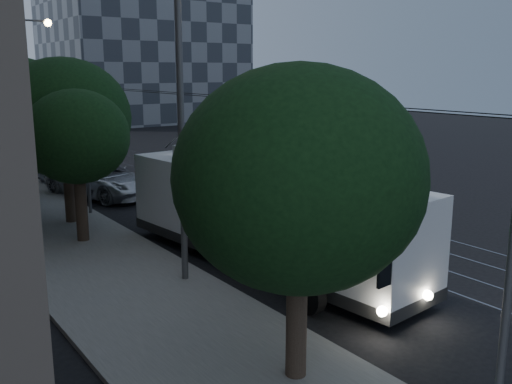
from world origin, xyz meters
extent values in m
plane|color=black|center=(0.00, 0.00, 0.00)|extent=(120.00, 120.00, 0.00)
cube|color=gray|center=(0.28, 20.00, 0.01)|extent=(0.08, 90.00, 0.02)
cube|color=gray|center=(1.72, 20.00, 0.01)|extent=(0.08, 90.00, 0.02)
cube|color=gray|center=(3.28, 20.00, 0.01)|extent=(0.08, 90.00, 0.02)
cube|color=gray|center=(4.72, 20.00, 0.01)|extent=(0.08, 90.00, 0.02)
cylinder|color=black|center=(-3.85, 20.00, 5.60)|extent=(0.02, 90.00, 0.02)
cylinder|color=black|center=(-3.15, 20.00, 5.60)|extent=(0.02, 90.00, 0.02)
cylinder|color=#515153|center=(-5.30, -10.00, 3.00)|extent=(0.14, 0.14, 6.00)
cylinder|color=#515153|center=(-5.30, 10.00, 3.00)|extent=(0.14, 0.14, 6.00)
cube|color=#353A43|center=(18.00, 55.00, 12.00)|extent=(22.00, 18.00, 24.00)
cube|color=silver|center=(-2.90, 0.08, 1.80)|extent=(3.82, 12.35, 2.88)
cube|color=black|center=(-2.90, 0.08, 0.51)|extent=(3.86, 12.39, 0.35)
cube|color=black|center=(-2.90, 0.58, 1.92)|extent=(3.62, 9.84, 1.06)
cube|color=black|center=(-2.90, -5.97, 2.08)|extent=(2.28, 0.31, 1.32)
cube|color=black|center=(-2.90, 6.12, 2.02)|extent=(2.08, 0.29, 1.01)
cube|color=#27ED57|center=(-2.90, -5.97, 2.99)|extent=(1.62, 0.23, 0.32)
cube|color=#9C9C9F|center=(-2.90, 3.11, 3.49)|extent=(2.40, 2.44, 0.51)
sphere|color=white|center=(-3.76, -6.02, 0.76)|extent=(0.26, 0.26, 0.26)
sphere|color=white|center=(-2.04, -6.02, 0.76)|extent=(0.26, 0.26, 0.26)
cylinder|color=#515153|center=(-3.20, 4.17, 4.47)|extent=(0.06, 4.58, 2.31)
cylinder|color=#515153|center=(-2.60, 4.17, 4.47)|extent=(0.06, 4.58, 2.31)
cylinder|color=black|center=(-4.14, -3.81, 0.51)|extent=(0.30, 1.01, 1.01)
cylinder|color=black|center=(-1.66, -3.81, 0.51)|extent=(0.30, 1.01, 1.01)
cylinder|color=black|center=(-4.14, 2.75, 0.51)|extent=(0.30, 1.01, 1.01)
cylinder|color=black|center=(-1.66, 2.75, 0.51)|extent=(0.30, 1.01, 1.01)
cylinder|color=black|center=(-4.14, 4.69, 0.51)|extent=(0.30, 1.01, 1.01)
cylinder|color=black|center=(-1.66, 4.69, 0.51)|extent=(0.30, 1.01, 1.01)
imported|color=silver|center=(-3.37, 13.50, 0.89)|extent=(4.88, 7.02, 1.78)
imported|color=silver|center=(-4.14, 17.18, 0.77)|extent=(2.17, 4.63, 1.53)
imported|color=#B3B3B7|center=(-4.30, 23.03, 0.79)|extent=(4.18, 5.85, 1.57)
imported|color=silver|center=(-4.30, 24.50, 0.62)|extent=(1.46, 3.84, 1.25)
imported|color=white|center=(-2.70, 30.86, 0.69)|extent=(2.68, 4.34, 1.38)
cylinder|color=black|center=(-6.63, -6.24, 1.25)|extent=(0.44, 0.44, 2.50)
ellipsoid|color=black|center=(-6.63, -6.24, 4.38)|extent=(5.01, 5.01, 4.51)
cylinder|color=black|center=(-7.00, 6.00, 1.32)|extent=(0.44, 0.44, 2.63)
ellipsoid|color=black|center=(-7.00, 6.00, 4.08)|extent=(3.86, 3.86, 3.47)
cylinder|color=black|center=(-6.50, 8.98, 1.25)|extent=(0.44, 0.44, 2.50)
ellipsoid|color=black|center=(-6.50, 8.98, 4.55)|extent=(5.45, 5.45, 4.91)
cylinder|color=black|center=(-6.50, 16.00, 1.49)|extent=(0.44, 0.44, 2.99)
ellipsoid|color=black|center=(-6.50, 16.00, 4.86)|extent=(4.99, 4.99, 4.49)
cylinder|color=#515153|center=(-5.80, 0.16, 4.88)|extent=(0.20, 0.20, 9.77)
cylinder|color=#515153|center=(-5.20, 21.93, 4.88)|extent=(0.20, 0.20, 9.75)
cylinder|color=#515153|center=(-4.13, 21.93, 9.36)|extent=(2.15, 0.12, 0.12)
sphere|color=#FCD98B|center=(-3.15, 21.93, 9.26)|extent=(0.44, 0.44, 0.44)
camera|label=1|loc=(-13.69, -14.72, 6.47)|focal=40.00mm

